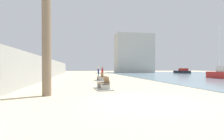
# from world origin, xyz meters

# --- Properties ---
(ground_plane) EXTENTS (120.00, 120.00, 0.00)m
(ground_plane) POSITION_xyz_m (0.00, 18.00, 0.00)
(ground_plane) COLOR #C6B793
(seawall) EXTENTS (0.80, 64.00, 2.91)m
(seawall) POSITION_xyz_m (-7.50, 18.00, 1.46)
(seawall) COLOR #9E9E99
(seawall) RESTS_ON ground
(bench_near) EXTENTS (1.27, 2.19, 0.98)m
(bench_near) POSITION_xyz_m (-1.11, 4.90, 0.23)
(bench_near) COLOR #9E9E99
(bench_near) RESTS_ON ground
(bench_far) EXTENTS (1.20, 2.15, 0.98)m
(bench_far) POSITION_xyz_m (-0.29, 13.40, 0.23)
(bench_far) COLOR #9E9E99
(bench_far) RESTS_ON ground
(person_walking) EXTENTS (0.25, 0.52, 1.78)m
(person_walking) POSITION_xyz_m (0.25, 15.64, 1.05)
(person_walking) COLOR #B22D33
(person_walking) RESTS_ON ground
(person_standing) EXTENTS (0.23, 0.53, 1.69)m
(person_standing) POSITION_xyz_m (-0.44, 14.27, 0.99)
(person_standing) COLOR teal
(person_standing) RESTS_ON ground
(boat_distant) EXTENTS (1.58, 4.41, 7.85)m
(boat_distant) POSITION_xyz_m (17.73, 14.34, 0.77)
(boat_distant) COLOR red
(boat_distant) RESTS_ON water_bay
(boat_outer) EXTENTS (2.48, 4.85, 7.35)m
(boat_outer) POSITION_xyz_m (25.57, 36.18, 0.59)
(boat_outer) COLOR black
(boat_outer) RESTS_ON water_bay
(harbor_building) EXTENTS (12.00, 6.00, 12.35)m
(harbor_building) POSITION_xyz_m (14.65, 46.00, 6.18)
(harbor_building) COLOR #ADAAA3
(harbor_building) RESTS_ON ground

